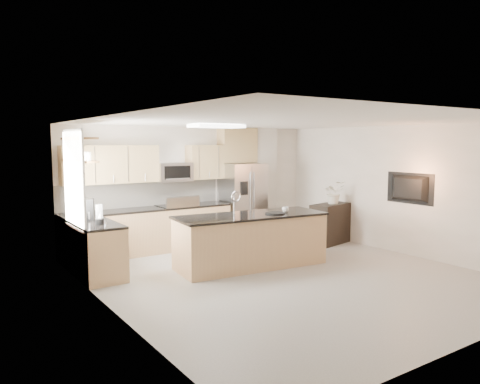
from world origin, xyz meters
TOP-DOWN VIEW (x-y plane):
  - floor at (0.00, 0.00)m, footprint 6.50×6.50m
  - ceiling at (0.00, 0.00)m, footprint 6.00×6.50m
  - wall_back at (0.00, 3.25)m, footprint 6.00×0.02m
  - wall_front at (0.00, -3.25)m, footprint 6.00×0.02m
  - wall_left at (-3.00, 0.00)m, footprint 0.02×6.50m
  - wall_right at (3.00, 0.00)m, footprint 0.02×6.50m
  - back_counter at (-1.23, 2.93)m, footprint 3.55×0.66m
  - left_counter at (-2.67, 1.85)m, footprint 0.66×1.50m
  - range at (-0.60, 2.92)m, footprint 0.76×0.64m
  - upper_cabinets at (-1.30, 3.09)m, footprint 3.50×0.33m
  - microwave at (-0.60, 3.04)m, footprint 0.76×0.40m
  - refrigerator at (1.06, 2.87)m, footprint 0.92×0.78m
  - partition_column at (1.82, 3.10)m, footprint 0.60×0.30m
  - window at (-2.98, 1.85)m, footprint 0.04×1.15m
  - shelf_lower at (-2.85, 1.95)m, footprint 0.30×1.20m
  - shelf_upper at (-2.85, 1.95)m, footprint 0.30×1.20m
  - ceiling_fixture at (-0.40, 1.60)m, footprint 1.00×0.50m
  - island at (-0.13, 0.86)m, footprint 2.86×1.29m
  - credenza at (2.54, 1.47)m, footprint 1.19×0.70m
  - cup at (0.56, 0.71)m, footprint 0.16×0.16m
  - platter at (0.27, 0.66)m, footprint 0.45×0.45m
  - blender at (-2.67, 1.54)m, footprint 0.14×0.14m
  - kettle at (-2.62, 1.62)m, footprint 0.19×0.19m
  - coffee_maker at (-2.69, 2.09)m, footprint 0.27×0.29m
  - bowl at (-2.85, 2.31)m, footprint 0.44×0.44m
  - flower_vase at (2.53, 1.43)m, footprint 0.81×0.74m
  - television at (2.91, -0.20)m, footprint 0.14×1.08m

SIDE VIEW (x-z plane):
  - floor at x=0.00m, z-range 0.00..0.00m
  - credenza at x=2.54m, z-range 0.00..0.89m
  - left_counter at x=-2.67m, z-range 0.00..0.92m
  - back_counter at x=-1.23m, z-range -0.25..1.19m
  - range at x=-0.60m, z-range -0.10..1.04m
  - island at x=-0.13m, z-range -0.21..1.17m
  - refrigerator at x=1.06m, z-range 0.00..1.78m
  - platter at x=0.27m, z-range 0.96..0.98m
  - cup at x=0.56m, z-range 0.96..1.06m
  - kettle at x=-2.62m, z-range 0.91..1.14m
  - blender at x=-2.67m, z-range 0.90..1.23m
  - coffee_maker at x=-2.69m, z-range 0.91..1.28m
  - flower_vase at x=2.53m, z-range 0.89..1.66m
  - wall_back at x=0.00m, z-range 0.00..2.60m
  - wall_front at x=0.00m, z-range 0.00..2.60m
  - wall_left at x=-3.00m, z-range 0.00..2.60m
  - wall_right at x=3.00m, z-range 0.00..2.60m
  - partition_column at x=1.82m, z-range 0.00..2.60m
  - television at x=2.91m, z-range 1.04..1.66m
  - microwave at x=-0.60m, z-range 1.43..1.83m
  - window at x=-2.98m, z-range 0.83..2.47m
  - upper_cabinets at x=-1.30m, z-range 1.45..2.20m
  - shelf_lower at x=-2.85m, z-range 1.93..1.97m
  - shelf_upper at x=-2.85m, z-range 2.30..2.34m
  - bowl at x=-2.85m, z-range 2.34..2.43m
  - ceiling_fixture at x=-0.40m, z-range 2.53..2.59m
  - ceiling at x=0.00m, z-range 2.59..2.61m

